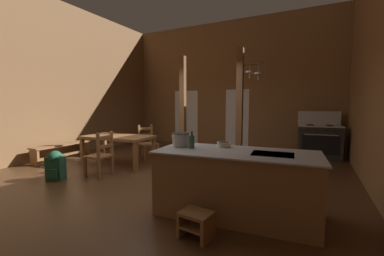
{
  "coord_description": "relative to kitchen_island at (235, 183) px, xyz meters",
  "views": [
    {
      "loc": [
        2.87,
        -4.17,
        1.52
      ],
      "look_at": [
        0.23,
        1.09,
        0.95
      ],
      "focal_mm": 22.95,
      "sensor_mm": 36.0,
      "label": 1
    }
  ],
  "objects": [
    {
      "name": "glazed_panel_back_right",
      "position": [
        -1.55,
        5.33,
        0.58
      ],
      "size": [
        0.84,
        0.01,
        2.05
      ],
      "primitive_type": "cube",
      "color": "white",
      "rests_on": "ground_plane"
    },
    {
      "name": "support_post_with_pot_rack",
      "position": [
        -0.63,
        2.44,
        1.05
      ],
      "size": [
        0.58,
        0.19,
        2.81
      ],
      "color": "brown",
      "rests_on": "ground_plane"
    },
    {
      "name": "ladderback_chair_by_post",
      "position": [
        -3.07,
        0.48,
        0.01
      ],
      "size": [
        0.46,
        0.46,
        0.95
      ],
      "color": "olive",
      "rests_on": "ground_plane"
    },
    {
      "name": "step_stool",
      "position": [
        -0.23,
        -0.78,
        -0.27
      ],
      "size": [
        0.39,
        0.32,
        0.3
      ],
      "color": "olive",
      "rests_on": "ground_plane"
    },
    {
      "name": "bench_along_left_wall",
      "position": [
        -5.27,
        1.17,
        -0.13
      ],
      "size": [
        0.37,
        1.64,
        0.44
      ],
      "color": "olive",
      "rests_on": "ground_plane"
    },
    {
      "name": "ladderback_chair_near_window",
      "position": [
        -3.24,
        2.33,
        0.01
      ],
      "size": [
        0.6,
        0.6,
        0.95
      ],
      "color": "olive",
      "rests_on": "ground_plane"
    },
    {
      "name": "bottle_tall_on_counter",
      "position": [
        -0.65,
        -0.05,
        0.54
      ],
      "size": [
        0.08,
        0.08,
        0.25
      ],
      "color": "#2D5638",
      "rests_on": "kitchen_island"
    },
    {
      "name": "wall_left",
      "position": [
        -5.73,
        0.97,
        1.79
      ],
      "size": [
        0.14,
        9.53,
        4.46
      ],
      "primitive_type": "cube",
      "color": "brown",
      "rests_on": "ground_plane"
    },
    {
      "name": "support_post_center",
      "position": [
        -2.3,
        2.69,
        0.96
      ],
      "size": [
        0.14,
        0.14,
        2.81
      ],
      "color": "brown",
      "rests_on": "ground_plane"
    },
    {
      "name": "wall_back",
      "position": [
        -1.93,
        5.4,
        1.79
      ],
      "size": [
        8.27,
        0.14,
        4.46
      ],
      "primitive_type": "cube",
      "color": "brown",
      "rests_on": "ground_plane"
    },
    {
      "name": "stove_range",
      "position": [
        1.07,
        4.65,
        0.04
      ],
      "size": [
        1.2,
        0.9,
        1.32
      ],
      "color": "#282828",
      "rests_on": "ground_plane"
    },
    {
      "name": "mixing_bowl_on_counter",
      "position": [
        -0.26,
        0.25,
        0.48
      ],
      "size": [
        0.2,
        0.2,
        0.07
      ],
      "color": "silver",
      "rests_on": "kitchen_island"
    },
    {
      "name": "backpack",
      "position": [
        -3.69,
        -0.11,
        -0.13
      ],
      "size": [
        0.38,
        0.37,
        0.6
      ],
      "color": "#1E5138",
      "rests_on": "ground_plane"
    },
    {
      "name": "ground_plane",
      "position": [
        -1.93,
        0.97,
        -0.49
      ],
      "size": [
        8.27,
        9.53,
        0.1
      ],
      "primitive_type": "cube",
      "color": "#4C301C"
    },
    {
      "name": "kitchen_island",
      "position": [
        0.0,
        0.0,
        0.0
      ],
      "size": [
        2.23,
        1.14,
        0.89
      ],
      "color": "olive",
      "rests_on": "ground_plane"
    },
    {
      "name": "glazed_door_back_left",
      "position": [
        -3.61,
        5.33,
        0.58
      ],
      "size": [
        1.0,
        0.01,
        2.05
      ],
      "primitive_type": "cube",
      "color": "white",
      "rests_on": "ground_plane"
    },
    {
      "name": "stockpot_on_counter",
      "position": [
        -0.86,
        -0.0,
        0.55
      ],
      "size": [
        0.33,
        0.26,
        0.21
      ],
      "color": "#B7BABF",
      "rests_on": "kitchen_island"
    },
    {
      "name": "dining_table",
      "position": [
        -3.45,
        1.4,
        0.21
      ],
      "size": [
        1.76,
        1.02,
        0.74
      ],
      "color": "olive",
      "rests_on": "ground_plane"
    }
  ]
}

